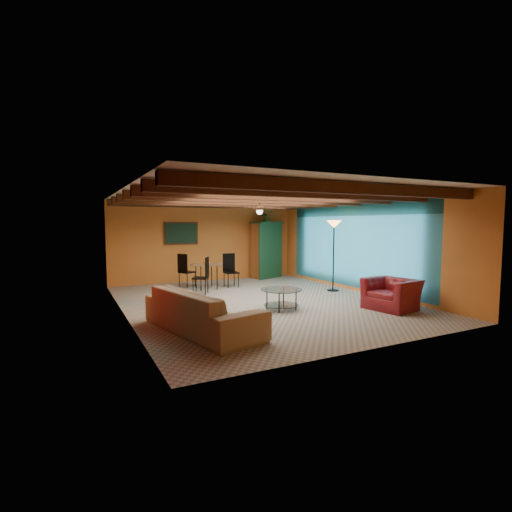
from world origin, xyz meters
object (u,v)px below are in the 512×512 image
coffee_table (281,299)px  armoire (267,251)px  armchair (391,294)px  potted_plant (267,217)px  sofa (202,311)px  dining_table (206,272)px  vase (206,251)px  floor_lamp (333,256)px

coffee_table → armoire: size_ratio=0.48×
armchair → armoire: (-0.15, 5.80, 0.63)m
armchair → potted_plant: 6.09m
sofa → armoire: bearing=-51.3°
coffee_table → armoire: bearing=65.4°
sofa → armchair: sofa is taller
sofa → armchair: size_ratio=2.43×
coffee_table → dining_table: dining_table is taller
armoire → armchair: bearing=-107.1°
dining_table → armoire: (2.79, 1.33, 0.46)m
dining_table → coffee_table: bearing=-79.1°
armchair → dining_table: size_ratio=0.54×
armchair → dining_table: (-2.94, 4.46, 0.17)m
sofa → armchair: 4.50m
coffee_table → vase: bearing=100.9°
armchair → armoire: armoire is taller
coffee_table → armoire: armoire is taller
armoire → dining_table: bearing=-173.0°
armoire → potted_plant: 1.22m
dining_table → floor_lamp: 3.81m
armchair → armoire: size_ratio=0.55×
potted_plant → floor_lamp: bearing=-82.2°
sofa → coffee_table: (2.19, 0.86, -0.15)m
armoire → vase: bearing=-173.0°
armoire → potted_plant: size_ratio=4.28×
armchair → coffee_table: 2.55m
sofa → floor_lamp: size_ratio=1.28×
dining_table → potted_plant: bearing=25.5°
armoire → vase: armoire is taller
armchair → sofa: bearing=-103.4°
armchair → potted_plant: (-0.15, 5.80, 1.85)m
armchair → vase: (-2.94, 4.46, 0.80)m
dining_table → armoire: 3.12m
armchair → coffee_table: size_ratio=1.15×
armchair → vase: size_ratio=5.35×
potted_plant → vase: potted_plant is taller
vase → floor_lamp: bearing=-31.1°
sofa → coffee_table: 2.36m
coffee_table → floor_lamp: floor_lamp is taller
coffee_table → potted_plant: 5.52m
vase → sofa: bearing=-110.1°
dining_table → floor_lamp: (3.24, -1.95, 0.51)m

